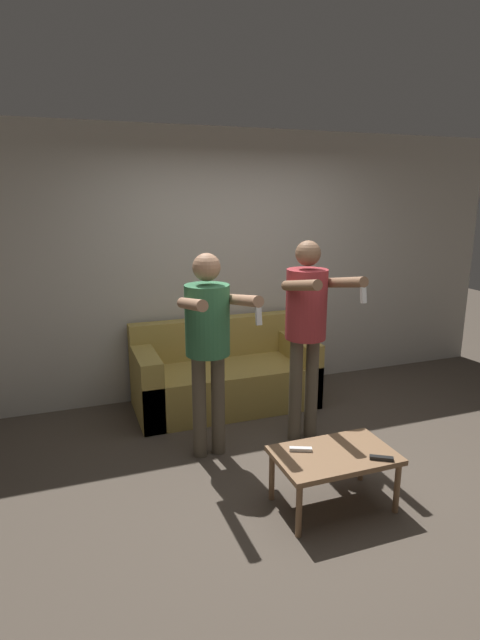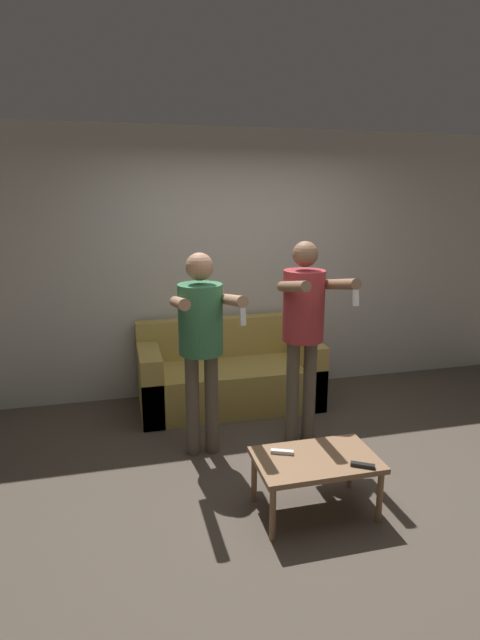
{
  "view_description": "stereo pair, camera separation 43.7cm",
  "coord_description": "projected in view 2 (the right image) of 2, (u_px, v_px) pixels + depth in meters",
  "views": [
    {
      "loc": [
        -1.63,
        -3.03,
        2.06
      ],
      "look_at": [
        -0.19,
        0.96,
        0.99
      ],
      "focal_mm": 28.0,
      "sensor_mm": 36.0,
      "label": 1
    },
    {
      "loc": [
        -1.22,
        -3.16,
        2.06
      ],
      "look_at": [
        -0.19,
        0.96,
        0.99
      ],
      "focal_mm": 28.0,
      "sensor_mm": 36.0,
      "label": 2
    }
  ],
  "objects": [
    {
      "name": "couch",
      "position": [
        229.0,
        377.0,
        4.98
      ],
      "size": [
        1.76,
        0.8,
        0.83
      ],
      "color": "#AD9347",
      "rests_on": "ground_plane"
    },
    {
      "name": "person_standing_right",
      "position": [
        304.0,
        319.0,
        4.03
      ],
      "size": [
        0.46,
        0.71,
        1.71
      ],
      "color": "brown",
      "rests_on": "ground_plane"
    },
    {
      "name": "ground_plane",
      "position": [
        295.0,
        476.0,
        3.76
      ],
      "size": [
        14.0,
        14.0,
        0.0
      ],
      "primitive_type": "plane",
      "color": "#4C4238"
    },
    {
      "name": "remote_near",
      "position": [
        363.0,
        465.0,
        3.14
      ],
      "size": [
        0.15,
        0.11,
        0.02
      ],
      "color": "black",
      "rests_on": "coffee_table"
    },
    {
      "name": "remote_far",
      "position": [
        282.0,
        452.0,
        3.3
      ],
      "size": [
        0.15,
        0.09,
        0.02
      ],
      "color": "white",
      "rests_on": "coffee_table"
    },
    {
      "name": "wall_back",
      "position": [
        237.0,
        265.0,
        5.17
      ],
      "size": [
        6.4,
        0.06,
        2.7
      ],
      "color": "#B7B2A8",
      "rests_on": "ground_plane"
    },
    {
      "name": "person_standing_left",
      "position": [
        201.0,
        331.0,
        3.84
      ],
      "size": [
        0.46,
        0.76,
        1.64
      ],
      "color": "brown",
      "rests_on": "ground_plane"
    },
    {
      "name": "coffee_table",
      "position": [
        316.0,
        464.0,
        3.26
      ],
      "size": [
        0.8,
        0.5,
        0.39
      ],
      "color": "#846042",
      "rests_on": "ground_plane"
    }
  ]
}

